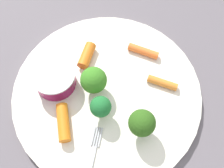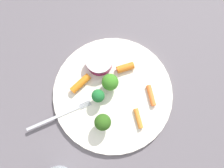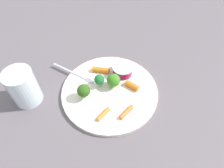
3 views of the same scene
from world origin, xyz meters
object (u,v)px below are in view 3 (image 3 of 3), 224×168
at_px(broccoli_floret_1, 84,91).
at_px(broccoli_floret_2, 114,80).
at_px(fork, 74,73).
at_px(carrot_stick_3, 101,70).
at_px(drinking_glass, 23,87).
at_px(plate, 110,91).
at_px(carrot_stick_0, 104,114).
at_px(carrot_stick_2, 132,85).
at_px(sauce_cup, 122,70).
at_px(carrot_stick_1, 127,112).
at_px(broccoli_floret_0, 99,80).

relative_size(broccoli_floret_1, broccoli_floret_2, 1.05).
bearing_deg(broccoli_floret_2, fork, 58.72).
bearing_deg(carrot_stick_3, drinking_glass, 105.61).
relative_size(plate, fork, 2.24).
xyz_separation_m(broccoli_floret_1, broccoli_floret_2, (0.03, -0.09, -0.00)).
relative_size(carrot_stick_0, carrot_stick_2, 1.10).
bearing_deg(carrot_stick_2, carrot_stick_0, 130.42).
height_order(plate, sauce_cup, sauce_cup).
relative_size(broccoli_floret_1, carrot_stick_1, 1.01).
bearing_deg(sauce_cup, carrot_stick_2, -163.26).
relative_size(broccoli_floret_0, drinking_glass, 0.38).
xyz_separation_m(broccoli_floret_1, drinking_glass, (0.03, 0.16, 0.01)).
height_order(broccoli_floret_0, fork, broccoli_floret_0).
bearing_deg(carrot_stick_1, carrot_stick_0, 86.34).
xyz_separation_m(broccoli_floret_2, carrot_stick_0, (-0.10, 0.04, -0.02)).
bearing_deg(broccoli_floret_1, sauce_cup, -59.26).
bearing_deg(carrot_stick_2, broccoli_floret_1, 96.19).
bearing_deg(drinking_glass, carrot_stick_0, -114.87).
distance_m(broccoli_floret_0, carrot_stick_3, 0.06).
relative_size(broccoli_floret_0, fork, 0.33).
bearing_deg(broccoli_floret_1, drinking_glass, 79.72).
distance_m(fork, drinking_glass, 0.16).
height_order(plate, broccoli_floret_2, broccoli_floret_2).
relative_size(carrot_stick_1, fork, 0.39).
relative_size(carrot_stick_2, fork, 0.33).
bearing_deg(carrot_stick_3, carrot_stick_1, -162.98).
distance_m(sauce_cup, drinking_glass, 0.30).
height_order(sauce_cup, broccoli_floret_1, broccoli_floret_1).
bearing_deg(fork, broccoli_floret_1, -164.32).
distance_m(broccoli_floret_0, carrot_stick_1, 0.13).
xyz_separation_m(plate, carrot_stick_0, (-0.08, 0.03, 0.01)).
distance_m(broccoli_floret_0, broccoli_floret_1, 0.06).
height_order(broccoli_floret_0, carrot_stick_0, broccoli_floret_0).
bearing_deg(sauce_cup, broccoli_floret_0, 116.12).
bearing_deg(carrot_stick_2, plate, 92.00).
height_order(carrot_stick_0, carrot_stick_1, same).
height_order(plate, drinking_glass, drinking_glass).
xyz_separation_m(sauce_cup, fork, (0.02, 0.15, -0.01)).
distance_m(broccoli_floret_2, carrot_stick_2, 0.06).
distance_m(broccoli_floret_1, carrot_stick_1, 0.13).
distance_m(broccoli_floret_1, broccoli_floret_2, 0.09).
relative_size(carrot_stick_0, drinking_glass, 0.42).
xyz_separation_m(broccoli_floret_1, carrot_stick_3, (0.09, -0.06, -0.02)).
distance_m(broccoli_floret_1, drinking_glass, 0.17).
relative_size(plate, broccoli_floret_0, 6.76).
xyz_separation_m(plate, carrot_stick_1, (-0.09, -0.03, 0.01)).
xyz_separation_m(broccoli_floret_0, carrot_stick_0, (-0.11, 0.00, -0.02)).
bearing_deg(broccoli_floret_1, carrot_stick_1, -123.19).
xyz_separation_m(broccoli_floret_2, drinking_glass, (0.00, 0.25, 0.02)).
height_order(plate, carrot_stick_1, carrot_stick_1).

